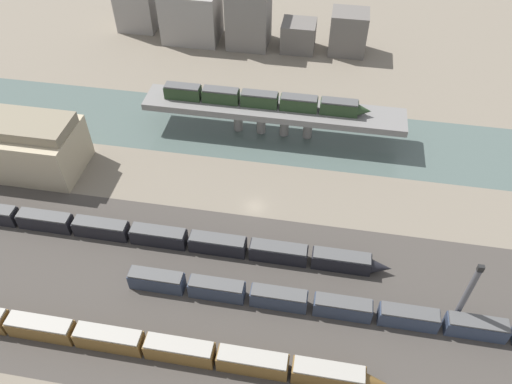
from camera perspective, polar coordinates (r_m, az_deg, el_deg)
name	(u,v)px	position (r m, az deg, el deg)	size (l,w,h in m)	color
ground_plane	(255,207)	(110.80, -0.11, -1.67)	(400.00, 400.00, 0.00)	#756B5B
railbed_yard	(233,298)	(96.30, -2.60, -12.00)	(280.00, 42.00, 0.01)	#423D38
river_water	(272,133)	(130.19, 1.89, 6.79)	(320.00, 23.96, 0.01)	#4C5B56
bridge	(273,111)	(126.01, 1.97, 9.25)	(65.15, 9.42, 8.24)	slate
train_on_bridge	(264,100)	(124.48, 0.96, 10.50)	(51.25, 3.11, 3.58)	#23381E
train_yard_near	(152,346)	(90.77, -11.77, -16.84)	(78.89, 3.19, 4.10)	brown
train_yard_mid	(350,309)	(94.26, 10.65, -12.96)	(84.34, 2.99, 3.93)	#2D384C
train_yard_far	(137,233)	(106.12, -13.48, -4.60)	(102.57, 3.14, 3.82)	black
warehouse_building	(25,145)	(127.83, -24.92, 4.91)	(25.21, 14.80, 13.88)	tan
signal_tower	(466,295)	(94.36, 22.91, -10.78)	(1.03, 1.03, 16.11)	#4C4C51
city_block_left	(191,15)	(169.73, -7.39, 19.43)	(17.68, 13.43, 15.92)	gray
city_block_center	(249,15)	(164.63, -0.84, 19.57)	(12.80, 12.80, 19.23)	slate
city_block_right	(298,36)	(164.34, 4.87, 17.37)	(10.46, 9.30, 8.97)	#605B56
city_block_far_right	(348,32)	(163.97, 10.51, 17.52)	(11.19, 9.50, 13.01)	#605B56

